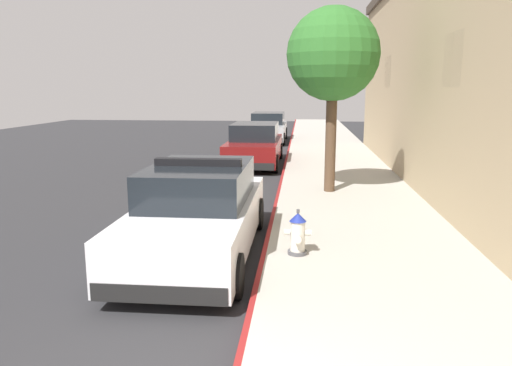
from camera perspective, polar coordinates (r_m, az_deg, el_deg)
name	(u,v)px	position (r m, az deg, el deg)	size (l,w,h in m)	color
ground_plane	(130,195)	(14.12, -14.48, -1.40)	(32.71, 60.00, 0.20)	#2B2B2D
sidewalk_pavement	(347,193)	(13.30, 10.59, -1.19)	(3.57, 60.00, 0.16)	#ADA89E
curb_painted_edge	(279,192)	(13.26, 2.72, -1.05)	(0.08, 60.00, 0.16)	maroon
police_cruiser	(199,213)	(8.47, -6.73, -3.48)	(1.94, 4.84, 1.68)	white
parked_car_silver_ahead	(255,145)	(18.37, -0.14, 4.43)	(1.94, 4.84, 1.56)	maroon
parked_car_dark_far	(268,128)	(26.51, 1.43, 6.47)	(1.94, 4.84, 1.56)	#B2B5BA
fire_hydrant	(298,234)	(8.05, 4.89, -5.93)	(0.44, 0.40, 0.76)	#4C4C51
street_tree	(333,55)	(12.87, 9.01, 14.51)	(2.36, 2.36, 4.72)	brown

